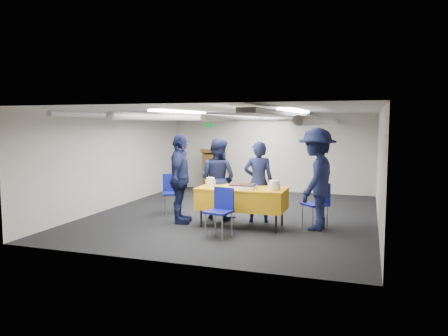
% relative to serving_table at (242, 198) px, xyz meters
% --- Properties ---
extents(ground, '(7.00, 7.00, 0.00)m').
position_rel_serving_table_xyz_m(ground, '(-0.46, 1.03, -0.56)').
color(ground, black).
rests_on(ground, ground).
extents(room_shell, '(6.00, 7.00, 2.30)m').
position_rel_serving_table_xyz_m(room_shell, '(-0.37, 1.44, 1.25)').
color(room_shell, '#BCB7AA').
rests_on(room_shell, ground).
extents(serving_table, '(1.72, 0.84, 0.77)m').
position_rel_serving_table_xyz_m(serving_table, '(0.00, 0.00, 0.00)').
color(serving_table, black).
rests_on(serving_table, ground).
extents(sheet_cake, '(0.49, 0.38, 0.09)m').
position_rel_serving_table_xyz_m(sheet_cake, '(0.04, -0.05, 0.25)').
color(sheet_cake, white).
rests_on(sheet_cake, serving_table).
extents(plate_stack_left, '(0.20, 0.20, 0.18)m').
position_rel_serving_table_xyz_m(plate_stack_left, '(-0.64, -0.05, 0.29)').
color(plate_stack_left, white).
rests_on(plate_stack_left, serving_table).
extents(plate_stack_right, '(0.24, 0.24, 0.17)m').
position_rel_serving_table_xyz_m(plate_stack_right, '(0.65, -0.05, 0.29)').
color(plate_stack_right, white).
rests_on(plate_stack_right, serving_table).
extents(podium, '(0.62, 0.53, 1.25)m').
position_rel_serving_table_xyz_m(podium, '(-2.06, 4.08, 0.05)').
color(podium, brown).
rests_on(podium, ground).
extents(chair_near, '(0.50, 0.50, 0.87)m').
position_rel_serving_table_xyz_m(chair_near, '(-0.16, -0.79, -0.03)').
color(chair_near, gray).
rests_on(chair_near, ground).
extents(chair_right, '(0.59, 0.59, 0.87)m').
position_rel_serving_table_xyz_m(chair_right, '(1.43, 0.46, -0.03)').
color(chair_right, gray).
rests_on(chair_right, ground).
extents(chair_left, '(0.57, 0.57, 0.87)m').
position_rel_serving_table_xyz_m(chair_left, '(-1.87, 0.79, -0.03)').
color(chair_left, gray).
rests_on(chair_left, ground).
extents(sailor_a, '(0.68, 0.53, 1.65)m').
position_rel_serving_table_xyz_m(sailor_a, '(0.21, 0.49, 0.27)').
color(sailor_a, black).
rests_on(sailor_a, ground).
extents(sailor_b, '(0.96, 0.82, 1.70)m').
position_rel_serving_table_xyz_m(sailor_b, '(-0.69, 0.54, 0.29)').
color(sailor_b, black).
rests_on(sailor_b, ground).
extents(sailor_c, '(0.67, 1.13, 1.80)m').
position_rel_serving_table_xyz_m(sailor_c, '(-1.28, -0.09, 0.34)').
color(sailor_c, black).
rests_on(sailor_c, ground).
extents(sailor_d, '(0.90, 1.34, 1.93)m').
position_rel_serving_table_xyz_m(sailor_d, '(1.40, 0.24, 0.41)').
color(sailor_d, black).
rests_on(sailor_d, ground).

